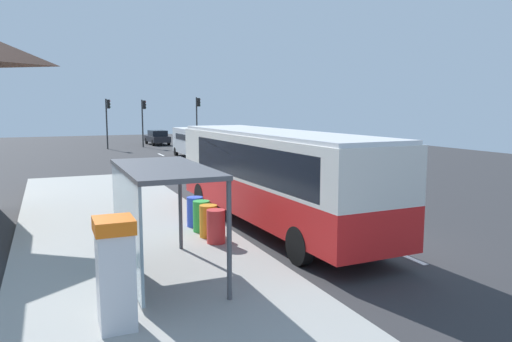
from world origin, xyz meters
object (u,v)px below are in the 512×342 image
sedan_near (157,137)px  recycling_bin_orange (208,221)px  ticket_machine (116,272)px  traffic_light_far_side (108,116)px  recycling_bin_blue (195,212)px  traffic_light_median (143,116)px  white_van (193,140)px  bus (272,173)px  recycling_bin_green (201,216)px  traffic_light_near_side (198,114)px  bus_shelter (150,193)px  recycling_bin_red (216,226)px

sedan_near → recycling_bin_orange: sedan_near is taller
ticket_machine → traffic_light_far_side: bearing=83.7°
recycling_bin_blue → traffic_light_median: 34.39m
traffic_light_far_side → white_van: bearing=-63.6°
bus → white_van: bus is taller
recycling_bin_orange → recycling_bin_green: bearing=90.0°
ticket_machine → traffic_light_far_side: 39.92m
bus → sedan_near: 37.44m
traffic_light_near_side → traffic_light_far_side: 8.64m
bus_shelter → traffic_light_median: bearing=79.9°
traffic_light_median → bus_shelter: size_ratio=1.17×
recycling_bin_blue → sedan_near: bearing=80.0°
recycling_bin_orange → bus_shelter: bus_shelter is taller
recycling_bin_orange → bus_shelter: size_ratio=0.24×
white_van → recycling_bin_blue: bearing=-105.9°
bus → recycling_bin_red: (-2.49, -1.61, -1.19)m
white_van → bus_shelter: size_ratio=1.31×
traffic_light_far_side → bus: bearing=-87.6°
sedan_near → ticket_machine: 44.25m
traffic_light_near_side → bus_shelter: 38.46m
traffic_light_far_side → sedan_near: bearing=33.2°
traffic_light_median → recycling_bin_green: bearing=-97.6°
traffic_light_far_side → recycling_bin_green: bearing=-91.9°
bus_shelter → sedan_near: bearing=78.0°
bus → recycling_bin_blue: size_ratio=11.67×
recycling_bin_orange → traffic_light_median: (4.60, 35.39, 2.48)m
traffic_light_near_side → bus_shelter: traffic_light_near_side is taller
bus → bus_shelter: (-4.70, -3.67, 0.25)m
recycling_bin_orange → bus_shelter: bearing=-128.7°
bus → recycling_bin_orange: 2.90m
ticket_machine → recycling_bin_orange: bearing=57.1°
recycling_bin_blue → traffic_light_near_side: 33.91m
sedan_near → traffic_light_far_side: traffic_light_far_side is taller
sedan_near → bus_shelter: bearing=-102.0°
bus → traffic_light_far_side: 33.73m
bus → recycling_bin_orange: bearing=-159.9°
traffic_light_median → sedan_near: bearing=55.2°
white_van → recycling_bin_green: white_van is taller
white_van → traffic_light_near_side: 10.60m
sedan_near → recycling_bin_green: 37.98m
recycling_bin_blue → traffic_light_far_side: (1.10, 33.19, 2.52)m
recycling_bin_blue → white_van: bearing=74.1°
white_van → ticket_machine: white_van is taller
recycling_bin_orange → bus_shelter: (-2.21, -2.76, 1.44)m
traffic_light_far_side → bus_shelter: bearing=-95.1°
traffic_light_median → recycling_bin_orange: bearing=-97.4°
recycling_bin_red → sedan_near: bearing=80.5°
bus → recycling_bin_blue: (-2.49, 0.49, -1.19)m
white_van → sedan_near: bearing=89.6°
sedan_near → recycling_bin_red: (-6.50, -38.82, -0.14)m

